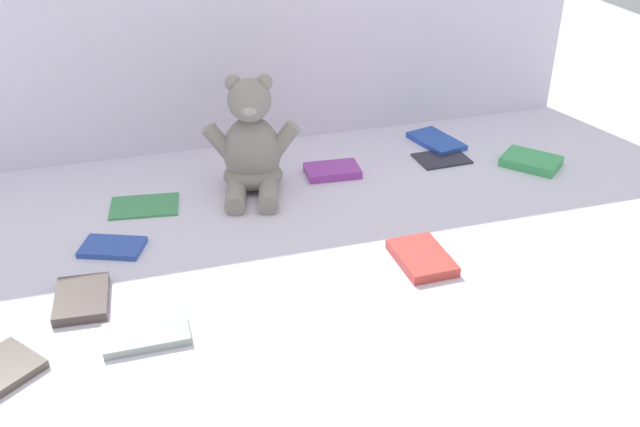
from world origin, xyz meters
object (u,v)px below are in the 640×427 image
object	(u,v)px
teddy_bear	(252,148)
book_case_6	(436,141)
book_case_3	(144,205)
book_case_7	(332,171)
book_case_9	(531,161)
book_case_5	(82,299)
book_case_2	(422,258)
book_case_4	(442,158)
book_case_8	(146,335)
book_case_1	(112,247)

from	to	relation	value
teddy_bear	book_case_6	world-z (taller)	teddy_bear
book_case_3	book_case_7	distance (m)	0.39
book_case_3	book_case_9	distance (m)	0.81
book_case_7	book_case_3	bearing A→B (deg)	98.79
teddy_bear	book_case_9	bearing A→B (deg)	7.01
book_case_5	book_case_2	bearing A→B (deg)	-0.45
book_case_3	book_case_6	xyz separation A→B (m)	(0.67, 0.11, 0.00)
book_case_3	book_case_9	world-z (taller)	book_case_9
book_case_3	book_case_7	xyz separation A→B (m)	(0.39, 0.03, 0.00)
book_case_4	book_case_5	distance (m)	0.82
book_case_5	book_case_8	world-z (taller)	book_case_5
book_case_5	book_case_7	xyz separation A→B (m)	(0.51, 0.32, 0.00)
book_case_2	book_case_9	world-z (taller)	book_case_9
teddy_bear	book_case_1	world-z (taller)	teddy_bear
book_case_7	book_case_9	xyz separation A→B (m)	(0.42, -0.08, 0.00)
teddy_bear	book_case_2	distance (m)	0.42
book_case_3	book_case_4	bearing A→B (deg)	-79.52
teddy_bear	book_case_1	bearing A→B (deg)	-137.17
book_case_9	book_case_7	bearing A→B (deg)	128.34
book_case_3	book_case_8	world-z (taller)	book_case_8
book_case_8	book_case_5	bearing A→B (deg)	-142.09
book_case_6	book_case_9	world-z (taller)	book_case_9
teddy_bear	book_case_3	xyz separation A→B (m)	(-0.22, -0.02, -0.08)
book_case_2	book_case_1	bearing A→B (deg)	157.94
teddy_bear	book_case_2	bearing A→B (deg)	-44.65
teddy_bear	book_case_4	bearing A→B (deg)	15.35
book_case_3	book_case_5	bearing A→B (deg)	165.19
book_case_1	book_case_5	xyz separation A→B (m)	(-0.05, -0.15, 0.00)
book_case_5	book_case_7	world-z (taller)	same
book_case_7	book_case_9	bearing A→B (deg)	-96.72
book_case_7	book_case_8	world-z (taller)	book_case_7
teddy_bear	book_case_4	xyz separation A→B (m)	(0.42, 0.01, -0.08)
book_case_5	book_case_3	bearing A→B (deg)	71.80
book_case_1	book_case_3	xyz separation A→B (m)	(0.07, 0.14, -0.00)
book_case_9	book_case_6	bearing A→B (deg)	91.24
teddy_bear	book_case_2	world-z (taller)	teddy_bear
teddy_bear	book_case_5	size ratio (longest dim) A/B	2.08
book_case_2	book_case_9	distance (m)	0.47
book_case_4	book_case_7	world-z (taller)	book_case_7
book_case_5	book_case_1	bearing A→B (deg)	74.56
book_case_3	book_case_1	bearing A→B (deg)	162.43
book_case_2	book_case_5	xyz separation A→B (m)	(-0.55, 0.04, -0.00)
book_case_2	book_case_4	bearing A→B (deg)	59.06
book_case_3	book_case_6	world-z (taller)	book_case_6
book_case_8	book_case_7	bearing A→B (deg)	136.06
book_case_8	book_case_6	bearing A→B (deg)	126.71
teddy_bear	book_case_3	size ratio (longest dim) A/B	1.81
book_case_6	book_case_3	bearing A→B (deg)	176.21
book_case_2	book_case_5	bearing A→B (deg)	174.13
book_case_7	book_case_9	distance (m)	0.43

